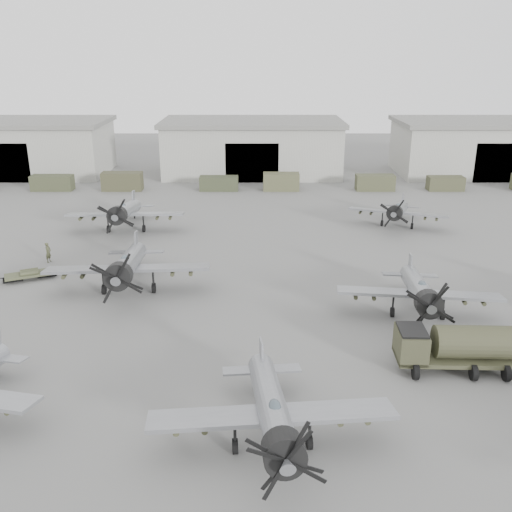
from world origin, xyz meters
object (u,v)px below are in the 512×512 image
at_px(aircraft_near_1, 273,413).
at_px(aircraft_far_0, 125,212).
at_px(aircraft_mid_2, 420,291).
at_px(ground_crew, 48,252).
at_px(aircraft_far_1, 398,210).
at_px(fuel_tanker, 457,345).
at_px(aircraft_mid_1, 127,266).

relative_size(aircraft_near_1, aircraft_far_0, 0.97).
xyz_separation_m(aircraft_mid_2, ground_crew, (-32.23, 12.29, -1.27)).
height_order(aircraft_far_1, fuel_tanker, aircraft_far_1).
relative_size(aircraft_near_1, ground_crew, 6.51).
xyz_separation_m(aircraft_mid_2, aircraft_far_0, (-26.84, 21.77, 0.13)).
distance_m(aircraft_near_1, fuel_tanker, 14.30).
bearing_deg(aircraft_mid_1, aircraft_mid_2, -15.47).
height_order(aircraft_mid_1, fuel_tanker, aircraft_mid_1).
bearing_deg(fuel_tanker, aircraft_far_1, 85.44).
bearing_deg(aircraft_far_0, aircraft_mid_1, -78.89).
xyz_separation_m(aircraft_mid_1, aircraft_mid_2, (22.94, -4.69, -0.24)).
bearing_deg(fuel_tanker, aircraft_far_0, 135.06).
distance_m(aircraft_mid_2, ground_crew, 34.52).
height_order(fuel_tanker, ground_crew, fuel_tanker).
xyz_separation_m(aircraft_far_0, fuel_tanker, (27.25, -29.05, -0.65)).
xyz_separation_m(aircraft_near_1, aircraft_mid_1, (-11.51, 19.98, 0.19)).
height_order(aircraft_mid_2, aircraft_far_0, aircraft_far_0).
xyz_separation_m(aircraft_mid_1, ground_crew, (-9.29, 7.60, -1.51)).
xyz_separation_m(aircraft_far_1, fuel_tanker, (-3.48, -30.82, -0.32)).
bearing_deg(ground_crew, aircraft_near_1, -128.52).
distance_m(aircraft_mid_2, aircraft_far_1, 23.86).
bearing_deg(aircraft_far_1, aircraft_far_0, -156.83).
bearing_deg(ground_crew, aircraft_mid_1, -114.82).
height_order(aircraft_mid_2, fuel_tanker, aircraft_mid_2).
distance_m(aircraft_near_1, aircraft_far_1, 41.74).
xyz_separation_m(aircraft_mid_2, aircraft_far_1, (3.89, 23.54, -0.20)).
distance_m(aircraft_near_1, aircraft_mid_2, 19.09).
xyz_separation_m(aircraft_far_1, ground_crew, (-36.12, -11.24, -1.07)).
distance_m(aircraft_mid_1, aircraft_far_1, 32.79).
bearing_deg(aircraft_mid_1, aircraft_far_0, 98.96).
height_order(aircraft_mid_1, aircraft_far_1, aircraft_mid_1).
xyz_separation_m(fuel_tanker, ground_crew, (-32.64, 19.57, -0.75)).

